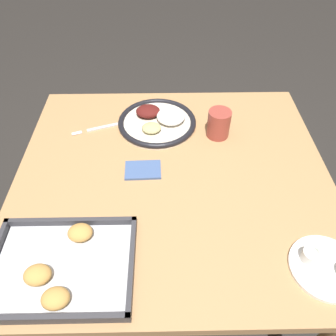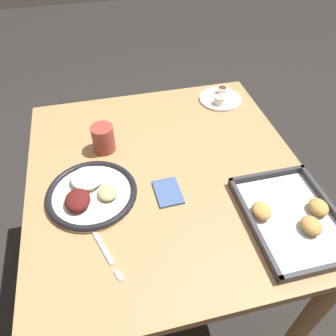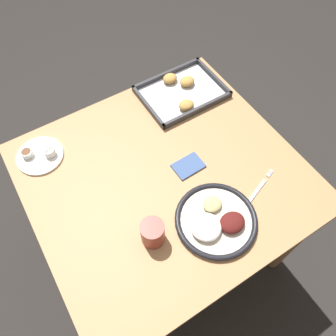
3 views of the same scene
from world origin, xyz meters
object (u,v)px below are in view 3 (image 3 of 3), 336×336
(baking_tray, at_px, (182,91))
(drinking_cup, at_px, (153,233))
(fork, at_px, (256,192))
(napkin, at_px, (188,166))
(saucer_plate, at_px, (40,155))
(dinner_plate, at_px, (216,221))

(baking_tray, distance_m, drinking_cup, 0.65)
(fork, xyz_separation_m, napkin, (-0.14, 0.22, 0.00))
(fork, relative_size, napkin, 1.82)
(fork, relative_size, drinking_cup, 2.12)
(saucer_plate, distance_m, drinking_cup, 0.54)
(napkin, bearing_deg, dinner_plate, -101.16)
(dinner_plate, bearing_deg, baking_tray, 67.71)
(drinking_cup, height_order, napkin, drinking_cup)
(fork, bearing_deg, saucer_plate, 117.84)
(dinner_plate, distance_m, saucer_plate, 0.69)
(baking_tray, relative_size, napkin, 3.06)
(dinner_plate, bearing_deg, saucer_plate, 125.50)
(saucer_plate, height_order, baking_tray, baking_tray)
(baking_tray, height_order, napkin, baking_tray)
(baking_tray, height_order, drinking_cup, drinking_cup)
(baking_tray, bearing_deg, saucer_plate, 179.15)
(fork, relative_size, baking_tray, 0.59)
(dinner_plate, distance_m, baking_tray, 0.60)
(drinking_cup, bearing_deg, saucer_plate, 111.47)
(drinking_cup, bearing_deg, fork, -6.98)
(baking_tray, xyz_separation_m, drinking_cup, (-0.43, -0.49, 0.04))
(fork, height_order, napkin, napkin)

